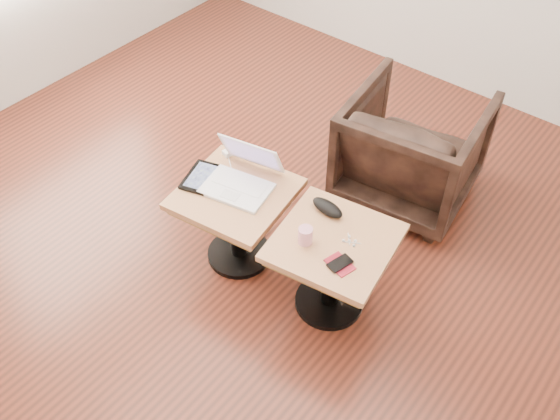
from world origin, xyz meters
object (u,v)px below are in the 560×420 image
Objects in this scene: side_table_left at (236,209)px; armchair at (412,149)px; striped_cup at (305,235)px; laptop at (242,177)px; side_table_right at (333,257)px.

armchair is at bearing 58.15° from side_table_left.
striped_cup is 0.12× the size of armchair.
striped_cup reaches higher than side_table_left.
armchair reaches higher than striped_cup.
laptop is 4.48× the size of striped_cup.
side_table_right is 0.83× the size of armchair.
armchair reaches higher than side_table_left.
striped_cup is 1.07m from armchair.
laptop is 1.06m from armchair.
side_table_left is 1.10m from armchair.
striped_cup is at bearing -24.77° from laptop.
striped_cup is (0.47, -0.05, 0.16)m from side_table_left.
striped_cup is (0.48, -0.11, -0.00)m from laptop.
side_table_left is 0.82× the size of armchair.
laptop is (-0.01, 0.06, 0.17)m from side_table_left.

